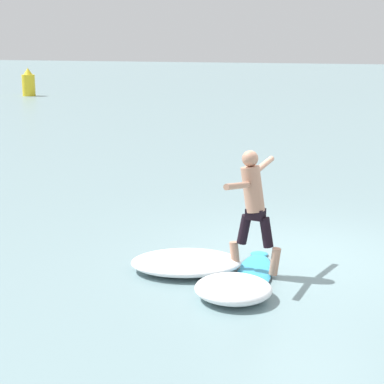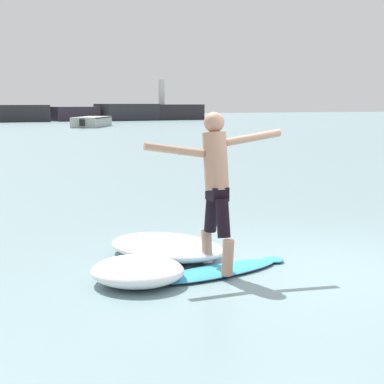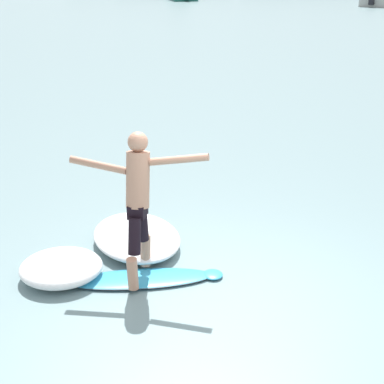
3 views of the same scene
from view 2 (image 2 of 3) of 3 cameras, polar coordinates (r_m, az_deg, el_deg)
ground_plane at (r=7.89m, az=11.25°, el=-6.91°), size 200.00×200.00×0.00m
rock_jetty_breakwater at (r=69.16m, az=-16.21°, el=6.73°), size 47.10×5.01×4.56m
surfboard at (r=7.65m, az=2.40°, el=-7.00°), size 2.00×0.86×0.20m
surfer at (r=7.46m, az=2.13°, el=1.34°), size 1.69×0.83×1.84m
small_boat_offshore at (r=53.84m, az=-8.84°, el=6.23°), size 4.87×6.61×0.82m
wave_foam_at_tail at (r=8.42m, az=-2.29°, el=-4.89°), size 1.72×2.01×0.26m
wave_foam_at_nose at (r=7.21m, az=-4.86°, el=-7.01°), size 1.04×1.07×0.29m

